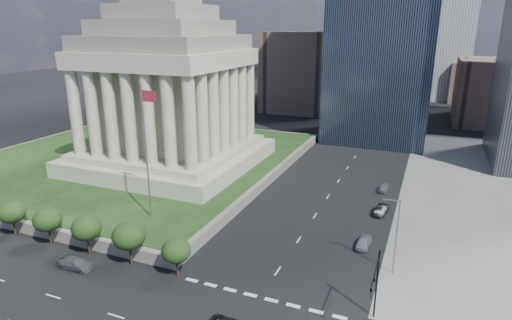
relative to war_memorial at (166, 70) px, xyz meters
The scene contains 15 objects.
ground 65.71m from the war_memorial, 56.82° to the left, with size 500.00×500.00×0.00m, color black.
plaza_terrace 23.35m from the war_memorial, 169.70° to the left, with size 66.00×70.00×1.80m, color #635C55.
plaza_lawn 22.52m from the war_memorial, 169.70° to the left, with size 64.00×68.00×0.10m, color #193315.
war_memorial is the anchor object (origin of this frame).
flagpole 28.16m from the war_memorial, 63.11° to the right, with size 2.52×0.24×20.00m.
tree_row 38.69m from the war_memorial, 92.53° to the right, with size 53.00×4.00×6.00m, color black, non-canonical shape.
midrise_glass 59.82m from the war_memorial, 52.55° to the left, with size 26.00×26.00×60.00m, color black.
building_filler_ne 105.88m from the war_memorial, 51.17° to the left, with size 20.00×30.00×20.00m, color brown.
building_filler_nw 82.43m from the war_memorial, 87.21° to the left, with size 24.00×30.00×28.00m, color brown.
traffic_signal_ne 60.00m from the war_memorial, 36.42° to the right, with size 0.30×5.74×8.00m.
street_lamp_north 54.92m from the war_memorial, 25.92° to the right, with size 2.13×0.22×10.00m.
suv_grey 43.87m from the war_memorial, 75.12° to the right, with size 1.97×4.85×1.41m, color #53565A.
parked_sedan_near 50.82m from the war_memorial, 22.14° to the right, with size 1.69×4.20×1.43m, color #989AA0.
parked_sedan_mid 48.84m from the war_memorial, ahead, with size 1.59×4.56×1.50m, color black.
parked_sedan_far 48.06m from the war_memorial, ahead, with size 1.60×3.97×1.35m, color slate.
Camera 1 is at (15.76, -24.94, 29.57)m, focal length 30.00 mm.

